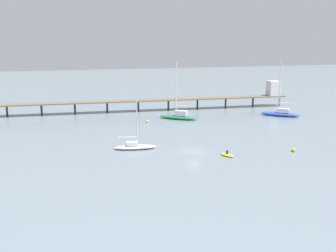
{
  "coord_description": "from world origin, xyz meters",
  "views": [
    {
      "loc": [
        -23.99,
        -65.14,
        18.9
      ],
      "look_at": [
        0.0,
        14.76,
        1.5
      ],
      "focal_mm": 44.79,
      "sensor_mm": 36.0,
      "label": 1
    }
  ],
  "objects_px": {
    "pier": "(178,97)",
    "sailboat_green": "(179,116)",
    "sailboat_blue": "(281,113)",
    "mooring_buoy_near": "(293,150)",
    "sailboat_cream": "(135,146)",
    "mooring_buoy_inner": "(147,121)",
    "dinghy_yellow": "(227,155)"
  },
  "relations": [
    {
      "from": "pier",
      "to": "sailboat_green",
      "type": "height_order",
      "value": "sailboat_green"
    },
    {
      "from": "sailboat_blue",
      "to": "sailboat_green",
      "type": "bearing_deg",
      "value": 172.54
    },
    {
      "from": "mooring_buoy_near",
      "to": "sailboat_cream",
      "type": "bearing_deg",
      "value": 159.61
    },
    {
      "from": "sailboat_blue",
      "to": "mooring_buoy_inner",
      "type": "bearing_deg",
      "value": 177.13
    },
    {
      "from": "sailboat_blue",
      "to": "mooring_buoy_inner",
      "type": "distance_m",
      "value": 33.8
    },
    {
      "from": "sailboat_cream",
      "to": "mooring_buoy_inner",
      "type": "bearing_deg",
      "value": 70.68
    },
    {
      "from": "sailboat_green",
      "to": "mooring_buoy_near",
      "type": "bearing_deg",
      "value": -74.01
    },
    {
      "from": "sailboat_blue",
      "to": "sailboat_green",
      "type": "height_order",
      "value": "sailboat_blue"
    },
    {
      "from": "pier",
      "to": "dinghy_yellow",
      "type": "distance_m",
      "value": 46.45
    },
    {
      "from": "pier",
      "to": "mooring_buoy_inner",
      "type": "xyz_separation_m",
      "value": [
        -12.16,
        -14.86,
        -3.15
      ]
    },
    {
      "from": "mooring_buoy_inner",
      "to": "pier",
      "type": "bearing_deg",
      "value": 50.72
    },
    {
      "from": "sailboat_green",
      "to": "sailboat_cream",
      "type": "distance_m",
      "value": 28.88
    },
    {
      "from": "sailboat_blue",
      "to": "mooring_buoy_near",
      "type": "height_order",
      "value": "sailboat_blue"
    },
    {
      "from": "dinghy_yellow",
      "to": "mooring_buoy_near",
      "type": "xyz_separation_m",
      "value": [
        11.93,
        -0.89,
        0.15
      ]
    },
    {
      "from": "sailboat_blue",
      "to": "sailboat_cream",
      "type": "relative_size",
      "value": 1.6
    },
    {
      "from": "pier",
      "to": "dinghy_yellow",
      "type": "xyz_separation_m",
      "value": [
        -6.37,
        -45.89,
        -3.22
      ]
    },
    {
      "from": "dinghy_yellow",
      "to": "sailboat_cream",
      "type": "bearing_deg",
      "value": 147.72
    },
    {
      "from": "mooring_buoy_near",
      "to": "dinghy_yellow",
      "type": "bearing_deg",
      "value": 175.75
    },
    {
      "from": "sailboat_green",
      "to": "pier",
      "type": "bearing_deg",
      "value": 72.87
    },
    {
      "from": "pier",
      "to": "sailboat_blue",
      "type": "xyz_separation_m",
      "value": [
        21.6,
        -16.55,
        -2.58
      ]
    },
    {
      "from": "dinghy_yellow",
      "to": "mooring_buoy_inner",
      "type": "xyz_separation_m",
      "value": [
        -5.79,
        31.03,
        0.07
      ]
    },
    {
      "from": "sailboat_green",
      "to": "sailboat_cream",
      "type": "xyz_separation_m",
      "value": [
        -15.95,
        -24.08,
        -0.32
      ]
    },
    {
      "from": "sailboat_blue",
      "to": "dinghy_yellow",
      "type": "bearing_deg",
      "value": -133.62
    },
    {
      "from": "mooring_buoy_near",
      "to": "mooring_buoy_inner",
      "type": "xyz_separation_m",
      "value": [
        -17.72,
        31.92,
        -0.08
      ]
    },
    {
      "from": "sailboat_blue",
      "to": "sailboat_cream",
      "type": "height_order",
      "value": "sailboat_blue"
    },
    {
      "from": "sailboat_green",
      "to": "sailboat_blue",
      "type": "bearing_deg",
      "value": -7.46
    },
    {
      "from": "pier",
      "to": "sailboat_cream",
      "type": "bearing_deg",
      "value": -118.24
    },
    {
      "from": "dinghy_yellow",
      "to": "mooring_buoy_inner",
      "type": "height_order",
      "value": "dinghy_yellow"
    },
    {
      "from": "sailboat_blue",
      "to": "dinghy_yellow",
      "type": "height_order",
      "value": "sailboat_blue"
    },
    {
      "from": "sailboat_blue",
      "to": "mooring_buoy_near",
      "type": "bearing_deg",
      "value": -117.94
    },
    {
      "from": "sailboat_cream",
      "to": "mooring_buoy_near",
      "type": "relative_size",
      "value": 12.22
    },
    {
      "from": "sailboat_blue",
      "to": "sailboat_green",
      "type": "relative_size",
      "value": 1.03
    }
  ]
}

